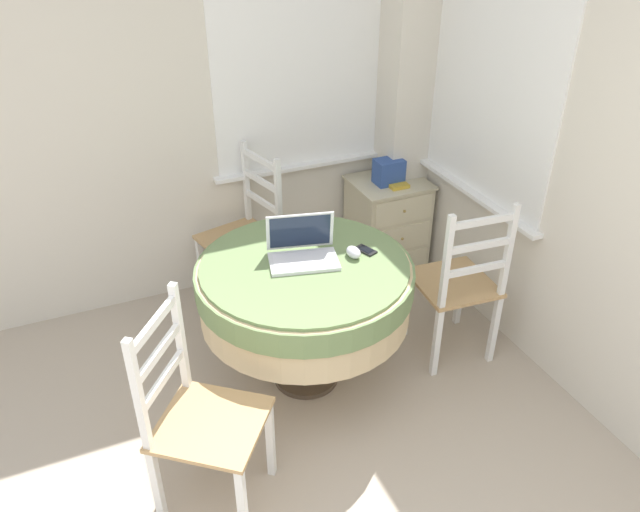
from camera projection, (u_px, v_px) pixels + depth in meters
name	position (u px, v px, depth m)	size (l,w,h in m)	color
corner_room_shell	(372.00, 145.00, 3.06)	(4.21, 4.64, 2.55)	beige
round_dining_table	(305.00, 287.00, 3.18)	(1.11, 1.11, 0.76)	#4C3D2D
laptop	(302.00, 251.00, 3.12)	(0.39, 0.31, 0.22)	silver
computer_mouse	(353.00, 252.00, 3.15)	(0.07, 0.10, 0.05)	silver
cell_phone	(366.00, 250.00, 3.21)	(0.10, 0.13, 0.01)	black
dining_chair_near_back_window	(245.00, 235.00, 3.92)	(0.52, 0.51, 1.01)	tan
dining_chair_near_right_window	(458.00, 285.00, 3.45)	(0.45, 0.46, 1.01)	tan
dining_chair_camera_near	(200.00, 419.00, 2.60)	(0.60, 0.59, 1.01)	tan
corner_cabinet	(387.00, 223.00, 4.37)	(0.50, 0.45, 0.65)	beige
storage_box	(389.00, 171.00, 4.14)	(0.19, 0.13, 0.17)	#2D4C93
book_on_cabinet	(393.00, 181.00, 4.17)	(0.13, 0.24, 0.02)	gold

